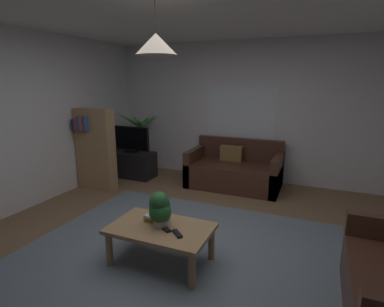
{
  "coord_description": "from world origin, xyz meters",
  "views": [
    {
      "loc": [
        1.31,
        -2.75,
        1.84
      ],
      "look_at": [
        0.0,
        0.3,
        1.05
      ],
      "focal_mm": 28.33,
      "sensor_mm": 36.0,
      "label": 1
    }
  ],
  "objects_px": {
    "tv": "(130,139)",
    "pendant_lamp": "(156,44)",
    "coffee_table": "(161,232)",
    "remote_on_table_1": "(165,228)",
    "couch_under_window": "(234,171)",
    "bookshelf_corner": "(95,148)",
    "book_on_table_0": "(151,219)",
    "potted_palm_corner": "(141,143)",
    "book_on_table_2": "(151,215)",
    "potted_plant_on_table": "(160,208)",
    "book_on_table_1": "(151,217)",
    "remote_on_table_0": "(177,234)",
    "tv_stand": "(132,164)"
  },
  "relations": [
    {
      "from": "book_on_table_2",
      "to": "pendant_lamp",
      "type": "bearing_deg",
      "value": -26.05
    },
    {
      "from": "book_on_table_1",
      "to": "tv_stand",
      "type": "height_order",
      "value": "tv_stand"
    },
    {
      "from": "remote_on_table_0",
      "to": "remote_on_table_1",
      "type": "height_order",
      "value": "same"
    },
    {
      "from": "potted_plant_on_table",
      "to": "couch_under_window",
      "type": "bearing_deg",
      "value": 88.45
    },
    {
      "from": "coffee_table",
      "to": "remote_on_table_0",
      "type": "xyz_separation_m",
      "value": [
        0.23,
        -0.08,
        0.07
      ]
    },
    {
      "from": "bookshelf_corner",
      "to": "book_on_table_0",
      "type": "bearing_deg",
      "value": -36.66
    },
    {
      "from": "remote_on_table_0",
      "to": "bookshelf_corner",
      "type": "bearing_deg",
      "value": 97.56
    },
    {
      "from": "coffee_table",
      "to": "potted_palm_corner",
      "type": "bearing_deg",
      "value": 125.51
    },
    {
      "from": "couch_under_window",
      "to": "book_on_table_2",
      "type": "bearing_deg",
      "value": -94.73
    },
    {
      "from": "tv",
      "to": "pendant_lamp",
      "type": "bearing_deg",
      "value": -50.18
    },
    {
      "from": "coffee_table",
      "to": "remote_on_table_1",
      "type": "distance_m",
      "value": 0.11
    },
    {
      "from": "potted_plant_on_table",
      "to": "tv_stand",
      "type": "relative_size",
      "value": 0.41
    },
    {
      "from": "book_on_table_0",
      "to": "couch_under_window",
      "type": "bearing_deg",
      "value": 84.91
    },
    {
      "from": "bookshelf_corner",
      "to": "book_on_table_2",
      "type": "bearing_deg",
      "value": -36.7
    },
    {
      "from": "book_on_table_2",
      "to": "remote_on_table_1",
      "type": "bearing_deg",
      "value": -26.43
    },
    {
      "from": "tv",
      "to": "bookshelf_corner",
      "type": "height_order",
      "value": "bookshelf_corner"
    },
    {
      "from": "book_on_table_2",
      "to": "tv_stand",
      "type": "xyz_separation_m",
      "value": [
        -1.8,
        2.29,
        -0.22
      ]
    },
    {
      "from": "couch_under_window",
      "to": "pendant_lamp",
      "type": "height_order",
      "value": "pendant_lamp"
    },
    {
      "from": "remote_on_table_0",
      "to": "remote_on_table_1",
      "type": "xyz_separation_m",
      "value": [
        -0.16,
        0.05,
        0.0
      ]
    },
    {
      "from": "potted_palm_corner",
      "to": "pendant_lamp",
      "type": "relative_size",
      "value": 2.53
    },
    {
      "from": "couch_under_window",
      "to": "remote_on_table_1",
      "type": "xyz_separation_m",
      "value": [
        0.01,
        -2.65,
        0.14
      ]
    },
    {
      "from": "book_on_table_1",
      "to": "remote_on_table_1",
      "type": "xyz_separation_m",
      "value": [
        0.23,
        -0.12,
        -0.03
      ]
    },
    {
      "from": "book_on_table_1",
      "to": "bookshelf_corner",
      "type": "bearing_deg",
      "value": 143.41
    },
    {
      "from": "potted_plant_on_table",
      "to": "tv",
      "type": "height_order",
      "value": "tv"
    },
    {
      "from": "tv_stand",
      "to": "pendant_lamp",
      "type": "xyz_separation_m",
      "value": [
        1.95,
        -2.36,
        1.91
      ]
    },
    {
      "from": "remote_on_table_1",
      "to": "pendant_lamp",
      "type": "xyz_separation_m",
      "value": [
        -0.07,
        0.04,
        1.75
      ]
    },
    {
      "from": "book_on_table_2",
      "to": "tv",
      "type": "height_order",
      "value": "tv"
    },
    {
      "from": "remote_on_table_0",
      "to": "potted_plant_on_table",
      "type": "xyz_separation_m",
      "value": [
        -0.24,
        0.1,
        0.18
      ]
    },
    {
      "from": "remote_on_table_1",
      "to": "bookshelf_corner",
      "type": "height_order",
      "value": "bookshelf_corner"
    },
    {
      "from": "remote_on_table_1",
      "to": "pendant_lamp",
      "type": "distance_m",
      "value": 1.75
    },
    {
      "from": "tv_stand",
      "to": "book_on_table_1",
      "type": "bearing_deg",
      "value": -51.79
    },
    {
      "from": "tv_stand",
      "to": "potted_palm_corner",
      "type": "height_order",
      "value": "potted_palm_corner"
    },
    {
      "from": "book_on_table_0",
      "to": "book_on_table_1",
      "type": "height_order",
      "value": "book_on_table_1"
    },
    {
      "from": "book_on_table_2",
      "to": "potted_palm_corner",
      "type": "xyz_separation_m",
      "value": [
        -1.85,
        2.73,
        0.14
      ]
    },
    {
      "from": "book_on_table_2",
      "to": "remote_on_table_1",
      "type": "height_order",
      "value": "book_on_table_2"
    },
    {
      "from": "remote_on_table_1",
      "to": "potted_palm_corner",
      "type": "bearing_deg",
      "value": -112.94
    },
    {
      "from": "book_on_table_1",
      "to": "potted_palm_corner",
      "type": "bearing_deg",
      "value": 124.11
    },
    {
      "from": "coffee_table",
      "to": "tv",
      "type": "distance_m",
      "value": 3.08
    },
    {
      "from": "book_on_table_1",
      "to": "pendant_lamp",
      "type": "height_order",
      "value": "pendant_lamp"
    },
    {
      "from": "coffee_table",
      "to": "potted_plant_on_table",
      "type": "xyz_separation_m",
      "value": [
        -0.01,
        0.02,
        0.26
      ]
    },
    {
      "from": "pendant_lamp",
      "to": "remote_on_table_0",
      "type": "bearing_deg",
      "value": -19.84
    },
    {
      "from": "potted_plant_on_table",
      "to": "book_on_table_2",
      "type": "bearing_deg",
      "value": 156.94
    },
    {
      "from": "tv",
      "to": "coffee_table",
      "type": "bearing_deg",
      "value": -50.18
    },
    {
      "from": "tv_stand",
      "to": "pendant_lamp",
      "type": "bearing_deg",
      "value": -50.43
    },
    {
      "from": "tv_stand",
      "to": "tv",
      "type": "height_order",
      "value": "tv"
    },
    {
      "from": "couch_under_window",
      "to": "remote_on_table_1",
      "type": "relative_size",
      "value": 10.02
    },
    {
      "from": "book_on_table_1",
      "to": "remote_on_table_0",
      "type": "bearing_deg",
      "value": -23.46
    },
    {
      "from": "coffee_table",
      "to": "tv",
      "type": "xyz_separation_m",
      "value": [
        -1.95,
        2.34,
        0.42
      ]
    },
    {
      "from": "tv",
      "to": "pendant_lamp",
      "type": "distance_m",
      "value": 3.36
    },
    {
      "from": "couch_under_window",
      "to": "remote_on_table_0",
      "type": "distance_m",
      "value": 2.7
    }
  ]
}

